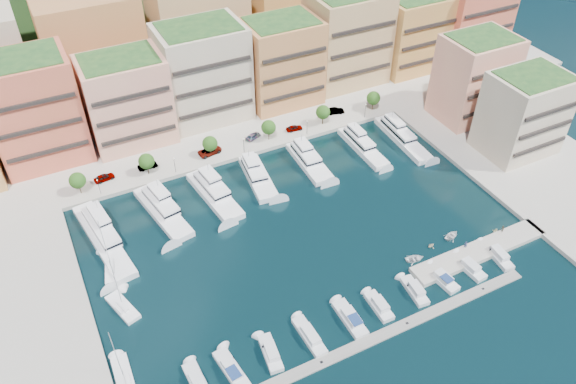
% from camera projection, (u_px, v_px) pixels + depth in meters
% --- Properties ---
extents(ground, '(400.00, 400.00, 0.00)m').
position_uv_depth(ground, '(302.00, 232.00, 121.20)').
color(ground, black).
rests_on(ground, ground).
extents(north_quay, '(220.00, 64.00, 2.00)m').
position_uv_depth(north_quay, '(202.00, 99.00, 163.40)').
color(north_quay, '#9E998E').
rests_on(north_quay, ground).
extents(east_quay, '(34.00, 76.00, 2.00)m').
position_uv_depth(east_quay, '(541.00, 173.00, 137.04)').
color(east_quay, '#9E998E').
rests_on(east_quay, ground).
extents(hillside, '(240.00, 40.00, 58.00)m').
position_uv_depth(hillside, '(155.00, 35.00, 196.06)').
color(hillside, '#1A3314').
rests_on(hillside, ground).
extents(south_pontoon, '(72.00, 2.20, 0.35)m').
position_uv_depth(south_pontoon, '(365.00, 343.00, 99.76)').
color(south_pontoon, gray).
rests_on(south_pontoon, ground).
extents(finger_pier, '(32.00, 5.00, 2.00)m').
position_uv_depth(finger_pier, '(479.00, 253.00, 116.53)').
color(finger_pier, '#9E998E').
rests_on(finger_pier, ground).
extents(apartment_1, '(20.00, 16.50, 26.80)m').
position_uv_depth(apartment_1, '(35.00, 110.00, 132.22)').
color(apartment_1, '#DC5C49').
rests_on(apartment_1, north_quay).
extents(apartment_2, '(20.00, 15.50, 22.80)m').
position_uv_depth(apartment_2, '(127.00, 100.00, 139.36)').
color(apartment_2, '#EFAA85').
rests_on(apartment_2, north_quay).
extents(apartment_3, '(22.00, 16.50, 25.80)m').
position_uv_depth(apartment_3, '(203.00, 73.00, 146.96)').
color(apartment_3, beige).
rests_on(apartment_3, north_quay).
extents(apartment_4, '(20.00, 15.50, 23.80)m').
position_uv_depth(apartment_4, '(282.00, 62.00, 153.80)').
color(apartment_4, '#CC7F4C').
rests_on(apartment_4, north_quay).
extents(apartment_5, '(22.00, 16.50, 26.80)m').
position_uv_depth(apartment_5, '(347.00, 38.00, 161.74)').
color(apartment_5, tan).
rests_on(apartment_5, north_quay).
extents(apartment_6, '(20.00, 15.50, 22.80)m').
position_uv_depth(apartment_6, '(412.00, 32.00, 169.22)').
color(apartment_6, '#C27F47').
rests_on(apartment_6, north_quay).
extents(apartment_7, '(22.00, 16.50, 24.80)m').
position_uv_depth(apartment_7, '(469.00, 19.00, 174.08)').
color(apartment_7, '#DC5C49').
rests_on(apartment_7, north_quay).
extents(apartment_east_a, '(18.00, 14.50, 22.80)m').
position_uv_depth(apartment_east_a, '(474.00, 77.00, 148.12)').
color(apartment_east_a, '#EFAA85').
rests_on(apartment_east_a, east_quay).
extents(apartment_east_b, '(18.00, 14.50, 20.80)m').
position_uv_depth(apartment_east_b, '(524.00, 113.00, 136.52)').
color(apartment_east_b, beige).
rests_on(apartment_east_b, east_quay).
extents(backblock_1, '(26.00, 18.00, 30.00)m').
position_uv_depth(backblock_1, '(95.00, 49.00, 152.63)').
color(backblock_1, '#CC7F4C').
rests_on(backblock_1, north_quay).
extents(backblock_2, '(26.00, 18.00, 30.00)m').
position_uv_depth(backblock_2, '(199.00, 28.00, 162.92)').
color(backblock_2, tan).
rests_on(backblock_2, north_quay).
extents(backblock_3, '(26.00, 18.00, 30.00)m').
position_uv_depth(backblock_3, '(291.00, 9.00, 173.22)').
color(backblock_3, '#C27F47').
rests_on(backblock_3, north_quay).
extents(tree_0, '(3.80, 3.80, 5.65)m').
position_uv_depth(tree_0, '(77.00, 181.00, 127.20)').
color(tree_0, '#473323').
rests_on(tree_0, north_quay).
extents(tree_1, '(3.80, 3.80, 5.65)m').
position_uv_depth(tree_1, '(146.00, 161.00, 132.69)').
color(tree_1, '#473323').
rests_on(tree_1, north_quay).
extents(tree_2, '(3.80, 3.80, 5.65)m').
position_uv_depth(tree_2, '(210.00, 144.00, 138.19)').
color(tree_2, '#473323').
rests_on(tree_2, north_quay).
extents(tree_3, '(3.80, 3.80, 5.65)m').
position_uv_depth(tree_3, '(269.00, 127.00, 143.68)').
color(tree_3, '#473323').
rests_on(tree_3, north_quay).
extents(tree_4, '(3.80, 3.80, 5.65)m').
position_uv_depth(tree_4, '(323.00, 112.00, 149.17)').
color(tree_4, '#473323').
rests_on(tree_4, north_quay).
extents(tree_5, '(3.80, 3.80, 5.65)m').
position_uv_depth(tree_5, '(373.00, 98.00, 154.66)').
color(tree_5, '#473323').
rests_on(tree_5, north_quay).
extents(lamppost_0, '(0.30, 0.30, 4.20)m').
position_uv_depth(lamppost_0, '(98.00, 184.00, 127.60)').
color(lamppost_0, black).
rests_on(lamppost_0, north_quay).
extents(lamppost_1, '(0.30, 0.30, 4.20)m').
position_uv_depth(lamppost_1, '(174.00, 163.00, 133.78)').
color(lamppost_1, black).
rests_on(lamppost_1, north_quay).
extents(lamppost_2, '(0.30, 0.30, 4.20)m').
position_uv_depth(lamppost_2, '(244.00, 143.00, 139.96)').
color(lamppost_2, black).
rests_on(lamppost_2, north_quay).
extents(lamppost_3, '(0.30, 0.30, 4.20)m').
position_uv_depth(lamppost_3, '(307.00, 125.00, 146.14)').
color(lamppost_3, black).
rests_on(lamppost_3, north_quay).
extents(lamppost_4, '(0.30, 0.30, 4.20)m').
position_uv_depth(lamppost_4, '(365.00, 108.00, 152.32)').
color(lamppost_4, black).
rests_on(lamppost_4, north_quay).
extents(yacht_0, '(8.19, 26.39, 7.30)m').
position_uv_depth(yacht_0, '(102.00, 236.00, 118.72)').
color(yacht_0, white).
rests_on(yacht_0, ground).
extents(yacht_1, '(8.34, 20.99, 7.30)m').
position_uv_depth(yacht_1, '(162.00, 209.00, 125.22)').
color(yacht_1, white).
rests_on(yacht_1, ground).
extents(yacht_2, '(7.37, 20.16, 7.30)m').
position_uv_depth(yacht_2, '(213.00, 192.00, 129.68)').
color(yacht_2, white).
rests_on(yacht_2, ground).
extents(yacht_3, '(6.81, 17.64, 7.30)m').
position_uv_depth(yacht_3, '(257.00, 175.00, 134.44)').
color(yacht_3, white).
rests_on(yacht_3, ground).
extents(yacht_4, '(5.78, 17.58, 7.30)m').
position_uv_depth(yacht_4, '(308.00, 160.00, 139.21)').
color(yacht_4, white).
rests_on(yacht_4, ground).
extents(yacht_5, '(4.33, 18.78, 7.30)m').
position_uv_depth(yacht_5, '(361.00, 145.00, 143.96)').
color(yacht_5, white).
rests_on(yacht_5, ground).
extents(yacht_6, '(5.49, 21.76, 7.30)m').
position_uv_depth(yacht_6, '(401.00, 136.00, 146.99)').
color(yacht_6, white).
rests_on(yacht_6, ground).
extents(cruiser_0, '(2.98, 8.94, 2.55)m').
position_uv_depth(cruiser_0, '(199.00, 384.00, 93.01)').
color(cruiser_0, silver).
rests_on(cruiser_0, ground).
extents(cruiser_1, '(3.77, 9.24, 2.66)m').
position_uv_depth(cruiser_1, '(232.00, 370.00, 95.01)').
color(cruiser_1, silver).
rests_on(cruiser_1, ground).
extents(cruiser_2, '(3.38, 8.01, 2.55)m').
position_uv_depth(cruiser_2, '(271.00, 353.00, 97.56)').
color(cruiser_2, silver).
rests_on(cruiser_2, ground).
extents(cruiser_3, '(2.70, 9.10, 2.55)m').
position_uv_depth(cruiser_3, '(310.00, 336.00, 100.20)').
color(cruiser_3, silver).
rests_on(cruiser_3, ground).
extents(cruiser_4, '(2.86, 8.90, 2.66)m').
position_uv_depth(cruiser_4, '(350.00, 319.00, 103.09)').
color(cruiser_4, silver).
rests_on(cruiser_4, ground).
extents(cruiser_5, '(2.74, 7.29, 2.55)m').
position_uv_depth(cruiser_5, '(379.00, 306.00, 105.31)').
color(cruiser_5, silver).
rests_on(cruiser_5, ground).
extents(cruiser_6, '(3.20, 7.63, 2.55)m').
position_uv_depth(cruiser_6, '(415.00, 291.00, 108.14)').
color(cruiser_6, silver).
rests_on(cruiser_6, ground).
extents(cruiser_7, '(3.46, 7.77, 2.66)m').
position_uv_depth(cruiser_7, '(442.00, 279.00, 110.37)').
color(cruiser_7, silver).
rests_on(cruiser_7, ground).
extents(cruiser_8, '(3.21, 7.82, 2.55)m').
position_uv_depth(cruiser_8, '(469.00, 267.00, 112.74)').
color(cruiser_8, silver).
rests_on(cruiser_8, ground).
extents(cruiser_9, '(3.31, 8.68, 2.55)m').
position_uv_depth(cruiser_9, '(497.00, 255.00, 115.29)').
color(cruiser_9, silver).
rests_on(cruiser_9, ground).
extents(sailboat_0, '(3.08, 9.69, 13.20)m').
position_uv_depth(sailboat_0, '(125.00, 379.00, 93.94)').
color(sailboat_0, white).
rests_on(sailboat_0, ground).
extents(sailboat_1, '(5.14, 8.84, 13.20)m').
position_uv_depth(sailboat_1, '(123.00, 308.00, 105.33)').
color(sailboat_1, white).
rests_on(sailboat_1, ground).
extents(sailboat_2, '(4.64, 9.49, 13.20)m').
position_uv_depth(sailboat_2, '(112.00, 267.00, 113.11)').
color(sailboat_2, white).
rests_on(sailboat_2, ground).
extents(tender_2, '(4.28, 3.53, 0.77)m').
position_uv_depth(tender_2, '(452.00, 236.00, 119.87)').
color(tender_2, silver).
rests_on(tender_2, ground).
extents(tender_1, '(1.93, 1.73, 0.91)m').
position_uv_depth(tender_1, '(431.00, 245.00, 117.55)').
color(tender_1, beige).
rests_on(tender_1, ground).
extents(tender_3, '(2.09, 1.97, 0.88)m').
position_uv_depth(tender_3, '(496.00, 231.00, 120.93)').
color(tender_3, beige).
rests_on(tender_3, ground).
extents(tender_0, '(4.48, 3.62, 0.82)m').
position_uv_depth(tender_0, '(415.00, 259.00, 114.76)').
color(tender_0, silver).
rests_on(tender_0, ground).
extents(car_0, '(5.05, 2.59, 1.64)m').
position_uv_depth(car_0, '(104.00, 177.00, 132.73)').
color(car_0, gray).
rests_on(car_0, north_quay).
extents(car_1, '(4.77, 1.86, 1.55)m').
position_uv_depth(car_1, '(148.00, 166.00, 136.26)').
color(car_1, gray).
rests_on(car_1, north_quay).
extents(car_2, '(6.49, 3.77, 1.70)m').
position_uv_depth(car_2, '(210.00, 151.00, 140.79)').
color(car_2, gray).
rests_on(car_2, north_quay).
extents(car_3, '(5.10, 3.69, 1.37)m').
position_uv_depth(car_3, '(253.00, 136.00, 146.00)').
color(car_3, gray).
rests_on(car_3, north_quay).
extents(car_4, '(4.56, 2.20, 1.50)m').
position_uv_depth(car_4, '(294.00, 128.00, 148.81)').
color(car_4, gray).
rests_on(car_4, north_quay).
extents(car_5, '(5.21, 2.85, 1.63)m').
position_uv_depth(car_5, '(335.00, 111.00, 155.10)').
color(car_5, gray).
rests_on(car_5, north_quay).
extents(person_0, '(0.77, 0.74, 1.77)m').
position_uv_depth(person_0, '(466.00, 245.00, 115.74)').
color(person_0, navy).
rests_on(person_0, finger_pier).
extents(person_1, '(0.99, 0.99, 1.62)m').
position_uv_depth(person_1, '(502.00, 229.00, 119.39)').
color(person_1, brown).
rests_on(person_1, finger_pier).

